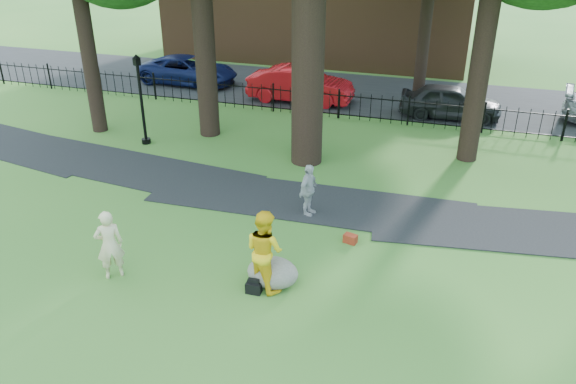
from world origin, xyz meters
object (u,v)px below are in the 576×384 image
(woman, at_px, (109,245))
(red_sedan, at_px, (300,85))
(boulder, at_px, (273,271))
(lamppost, at_px, (141,101))
(man, at_px, (265,250))

(woman, bearing_deg, red_sedan, -131.11)
(boulder, relative_size, red_sedan, 0.25)
(lamppost, height_order, red_sedan, lamppost)
(boulder, bearing_deg, woman, -166.56)
(boulder, distance_m, red_sedan, 14.71)
(woman, distance_m, man, 3.77)
(woman, bearing_deg, boulder, 153.26)
(woman, relative_size, man, 0.89)
(man, bearing_deg, red_sedan, -48.59)
(woman, height_order, boulder, woman)
(woman, bearing_deg, man, 151.29)
(man, xyz_separation_m, red_sedan, (-3.45, 14.43, -0.21))
(woman, xyz_separation_m, boulder, (3.83, 0.91, -0.54))
(lamppost, xyz_separation_m, red_sedan, (4.15, 7.05, -0.89))
(boulder, xyz_separation_m, red_sedan, (-3.58, 14.26, 0.44))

